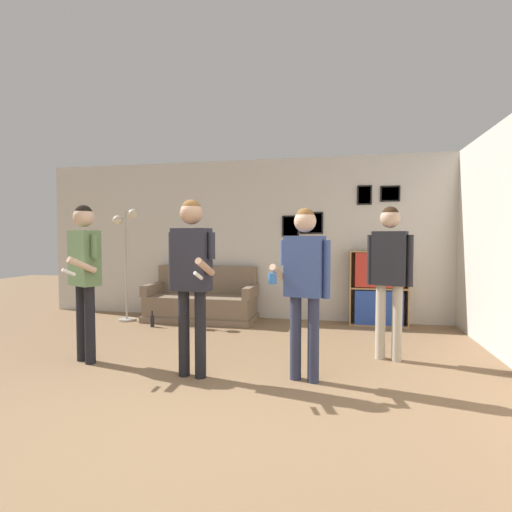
% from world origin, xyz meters
% --- Properties ---
extents(ground_plane, '(20.00, 20.00, 0.00)m').
position_xyz_m(ground_plane, '(0.00, 0.00, 0.00)').
color(ground_plane, '#846647').
extents(wall_back, '(8.26, 0.08, 2.70)m').
position_xyz_m(wall_back, '(0.01, 4.02, 1.35)').
color(wall_back, beige).
rests_on(wall_back, ground_plane).
extents(couch, '(1.81, 0.80, 0.89)m').
position_xyz_m(couch, '(-1.10, 3.60, 0.29)').
color(couch, '#7A6651').
rests_on(couch, ground_plane).
extents(bookshelf, '(0.89, 0.30, 1.17)m').
position_xyz_m(bookshelf, '(1.75, 3.80, 0.58)').
color(bookshelf, '#A87F51').
rests_on(bookshelf, ground_plane).
extents(floor_lamp, '(0.44, 0.28, 1.85)m').
position_xyz_m(floor_lamp, '(-2.31, 3.31, 1.28)').
color(floor_lamp, '#ADA89E').
rests_on(floor_lamp, ground_plane).
extents(person_player_foreground_left, '(0.45, 0.59, 1.73)m').
position_xyz_m(person_player_foreground_left, '(-1.59, 1.20, 1.07)').
color(person_player_foreground_left, black).
rests_on(person_player_foreground_left, ground_plane).
extents(person_player_foreground_center, '(0.50, 0.50, 1.75)m').
position_xyz_m(person_player_foreground_center, '(-0.27, 1.00, 1.08)').
color(person_player_foreground_center, black).
rests_on(person_player_foreground_center, ground_plane).
extents(person_watcher_holding_cup, '(0.56, 0.39, 1.66)m').
position_xyz_m(person_watcher_holding_cup, '(0.83, 1.11, 1.02)').
color(person_watcher_holding_cup, '#2D334C').
rests_on(person_watcher_holding_cup, ground_plane).
extents(person_spectator_near_bookshelf, '(0.48, 0.30, 1.72)m').
position_xyz_m(person_spectator_near_bookshelf, '(1.70, 1.97, 1.06)').
color(person_spectator_near_bookshelf, '#B7AD99').
rests_on(person_spectator_near_bookshelf, ground_plane).
extents(bottle_on_floor, '(0.06, 0.06, 0.25)m').
position_xyz_m(bottle_on_floor, '(-1.67, 2.96, 0.10)').
color(bottle_on_floor, black).
rests_on(bottle_on_floor, ground_plane).
extents(drinking_cup, '(0.08, 0.08, 0.10)m').
position_xyz_m(drinking_cup, '(1.73, 3.80, 1.22)').
color(drinking_cup, white).
rests_on(drinking_cup, bookshelf).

